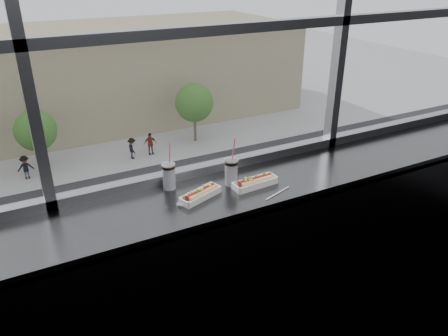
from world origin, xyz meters
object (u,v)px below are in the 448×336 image
wrapper (183,203)px  pedestrian_b (25,165)px  car_near_e (327,180)px  loose_straw (278,193)px  tree_center (36,131)px  pedestrian_d (150,142)px  soda_cup_right (231,171)px  tree_right (194,103)px  soda_cup_left (169,175)px  hotdog_tray_left (200,194)px  car_near_d (227,207)px  car_near_c (49,252)px  hotdog_tray_right (255,182)px  pedestrian_c (132,146)px

wrapper → pedestrian_b: size_ratio=0.04×
wrapper → car_near_e: size_ratio=0.02×
loose_straw → tree_center: 29.89m
pedestrian_d → pedestrian_b: bearing=-179.8°
soda_cup_right → wrapper: 0.39m
tree_center → tree_right: size_ratio=0.92×
car_near_e → soda_cup_left: bearing=139.7°
hotdog_tray_left → car_near_d: (8.93, 16.29, -11.09)m
car_near_d → soda_cup_left: bearing=144.3°
car_near_c → soda_cup_left: bearing=179.9°
car_near_d → tree_right: bearing=-22.7°
car_near_e → car_near_d: bearing=94.7°
car_near_e → tree_center: size_ratio=1.30×
wrapper → pedestrian_b: (-0.26, 27.38, -11.08)m
pedestrian_b → tree_right: size_ratio=0.42×
hotdog_tray_right → tree_right: hotdog_tray_right is taller
wrapper → soda_cup_right: bearing=14.5°
loose_straw → pedestrian_c: 30.26m
tree_center → car_near_d: bearing=-55.6°
pedestrian_d → pedestrian_c: (-1.44, -0.15, -0.05)m
pedestrian_d → tree_center: 7.90m
hotdog_tray_right → tree_right: (12.09, 28.31, -8.91)m
car_near_c → pedestrian_d: car_near_c is taller
loose_straw → tree_center: (0.29, 28.46, -9.14)m
hotdog_tray_right → car_near_e: (15.63, 16.31, -11.12)m
pedestrian_c → wrapper: bearing=165.6°
tree_right → hotdog_tray_left: bearing=-113.8°
loose_straw → car_near_d: bearing=44.1°
wrapper → hotdog_tray_left: bearing=12.0°
hotdog_tray_right → pedestrian_d: size_ratio=0.15×
hotdog_tray_left → pedestrian_b: 29.52m
pedestrian_b → soda_cup_right: bearing=91.3°
car_near_c → tree_center: (1.10, 12.00, 1.80)m
soda_cup_right → tree_right: 32.03m
soda_cup_right → loose_straw: soda_cup_right is taller
pedestrian_d → pedestrian_b: (-8.72, -0.02, -0.02)m
loose_straw → wrapper: bearing=146.9°
loose_straw → car_near_c: loose_straw is taller
pedestrian_c → loose_straw: bearing=166.7°
soda_cup_right → tree_center: bearing=89.0°
pedestrian_c → car_near_c: bearing=146.4°
car_near_e → pedestrian_b: size_ratio=2.87×
tree_right → pedestrian_b: bearing=-175.8°
car_near_d → tree_center: bearing=28.0°
car_near_e → pedestrian_b: bearing=60.7°
soda_cup_right → pedestrian_b: size_ratio=0.16×
hotdog_tray_left → car_near_d: size_ratio=0.05×
loose_straw → wrapper: wrapper is taller
tree_center → loose_straw: bearing=-90.6°
wrapper → pedestrian_b: wrapper is taller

